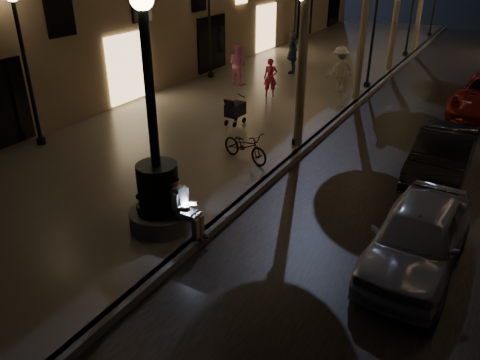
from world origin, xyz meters
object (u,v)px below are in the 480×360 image
Objects in this scene: pedestrian_blue at (293,57)px; pedestrian_dark at (292,46)px; pedestrian_white at (340,69)px; stroller at (235,110)px; seated_man_laptop at (182,204)px; lamp_curb_c at (414,0)px; lamp_left_a at (22,47)px; pedestrian_red at (270,78)px; bicycle at (245,146)px; lamp_curb_a at (301,47)px; lamp_curb_b at (375,16)px; lamp_left_b at (209,11)px; car_front at (418,236)px; car_second at (442,154)px; pedestrian_pink at (238,64)px; fountain_lamppost at (158,185)px.

pedestrian_blue reaches higher than pedestrian_dark.
stroller is at bearing 20.02° from pedestrian_white.
pedestrian_dark is at bearing 106.43° from seated_man_laptop.
stroller is (-2.65, -15.31, -2.50)m from lamp_curb_c.
lamp_left_a reaches higher than pedestrian_red.
lamp_curb_a is at bearing -6.91° from bicycle.
lamp_curb_a is 1.00× the size of lamp_curb_b.
lamp_curb_b is 1.00× the size of lamp_left_b.
car_second is at bearing 95.09° from car_front.
pedestrian_white is (6.20, 0.67, -2.08)m from lamp_left_b.
lamp_left_b is 10.43m from bicycle.
car_front is 4.68m from car_second.
lamp_left_b is 4.80m from pedestrian_red.
pedestrian_pink is 4.57m from pedestrian_white.
pedestrian_blue is at bearing 102.53° from fountain_lamppost.
pedestrian_blue is (-3.26, 14.67, -0.20)m from fountain_lamppost.
stroller is 0.68× the size of pedestrian_red.
car_front is (5.22, 1.56, -0.52)m from fountain_lamppost.
pedestrian_white is (6.20, 10.67, -2.08)m from lamp_left_a.
stroller is 8.09m from pedestrian_blue.
stroller is at bearing -109.95° from lamp_curb_b.
lamp_curb_c is 11.93m from pedestrian_pink.
lamp_curb_b is at bearing 119.71° from car_second.
lamp_left_b is 4.48× the size of stroller.
car_front is (4.52, -12.44, -2.54)m from lamp_curb_b.
lamp_curb_b is 10.26m from bicycle.
pedestrian_blue is at bearing 76.07° from lamp_left_a.
pedestrian_white is at bearing 118.36° from car_front.
pedestrian_blue is at bearing 104.19° from stroller.
pedestrian_red is at bearing 165.63° from pedestrian_pink.
lamp_left_b is at bearing 54.63° from bicycle.
seated_man_laptop is at bearing -99.95° from pedestrian_red.
lamp_curb_b is at bearing 90.00° from lamp_curb_a.
stroller is at bearing 176.99° from car_second.
pedestrian_red is (-0.49, 3.79, 0.25)m from stroller.
lamp_left_a is at bearing -120.61° from lamp_curb_b.
lamp_left_a is 3.06× the size of pedestrian_red.
pedestrian_red is 0.86× the size of pedestrian_pink.
fountain_lamppost is 1.08× the size of lamp_left_a.
pedestrian_white is at bearing -154.06° from pedestrian_pink.
stroller is 0.66× the size of pedestrian_blue.
car_front is (4.61, 1.56, -0.22)m from seated_man_laptop.
lamp_curb_b reaches higher than pedestrian_red.
pedestrian_pink is 8.71m from bicycle.
pedestrian_pink is at bearing 136.98° from car_front.
pedestrian_pink is 1.18× the size of pedestrian_dark.
pedestrian_dark is at bearing -101.55° from pedestrian_white.
lamp_curb_a is at bearing 145.38° from pedestrian_pink.
stroller is at bearing -1.11° from pedestrian_blue.
pedestrian_red is 2.43m from pedestrian_pink.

